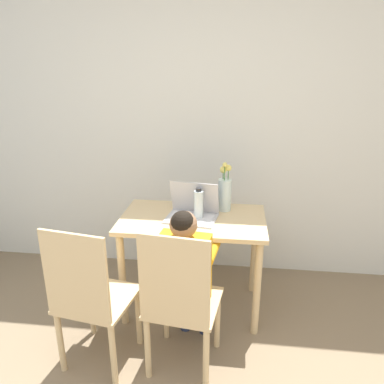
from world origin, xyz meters
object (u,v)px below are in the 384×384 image
(chair_occupied, at_px, (180,303))
(person_seated, at_px, (186,269))
(flower_vase, at_px, (225,192))
(chair_spare, at_px, (91,299))
(water_bottle, at_px, (199,205))
(laptop, at_px, (193,210))

(chair_occupied, bearing_deg, person_seated, -90.00)
(flower_vase, bearing_deg, person_seated, -105.80)
(chair_spare, relative_size, water_bottle, 4.18)
(laptop, bearing_deg, chair_spare, -119.12)
(chair_occupied, bearing_deg, laptop, -81.94)
(chair_occupied, relative_size, chair_spare, 1.00)
(chair_spare, distance_m, person_seated, 0.57)
(chair_spare, distance_m, water_bottle, 0.91)
(water_bottle, bearing_deg, chair_spare, -130.88)
(person_seated, relative_size, water_bottle, 4.47)
(laptop, height_order, water_bottle, laptop)
(chair_occupied, distance_m, person_seated, 0.19)
(chair_spare, xyz_separation_m, flower_vase, (0.72, 0.82, 0.39))
(laptop, bearing_deg, person_seated, -78.83)
(water_bottle, bearing_deg, flower_vase, 47.57)
(flower_vase, relative_size, water_bottle, 1.62)
(laptop, bearing_deg, water_bottle, -20.43)
(laptop, bearing_deg, flower_vase, 45.34)
(laptop, distance_m, flower_vase, 0.28)
(flower_vase, bearing_deg, laptop, -143.01)
(laptop, height_order, flower_vase, flower_vase)
(chair_spare, relative_size, laptop, 2.51)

